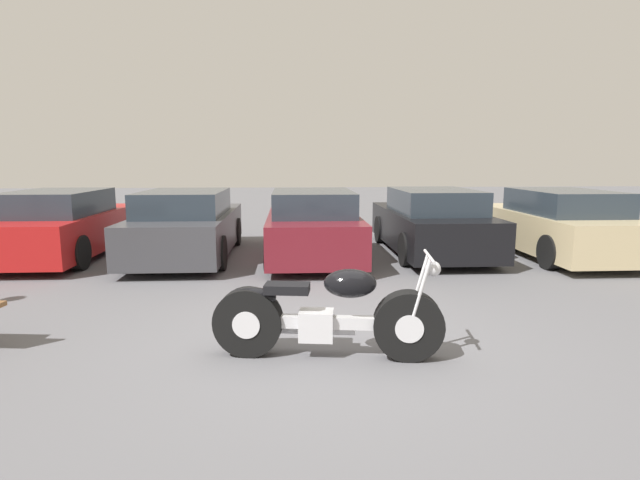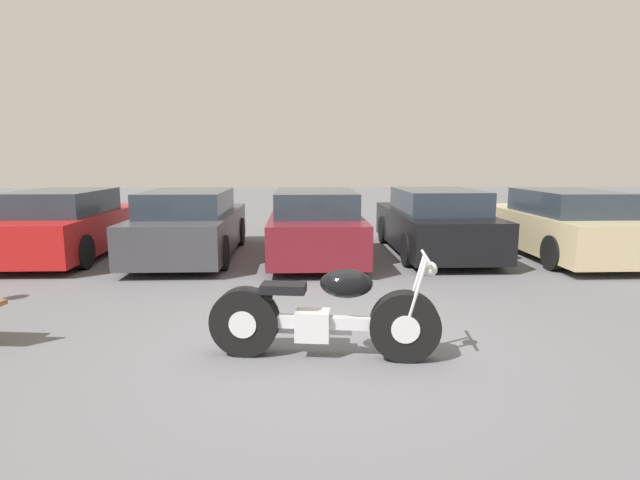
{
  "view_description": "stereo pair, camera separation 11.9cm",
  "coord_description": "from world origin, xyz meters",
  "px_view_note": "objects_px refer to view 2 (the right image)",
  "views": [
    {
      "loc": [
        -0.44,
        -5.14,
        1.97
      ],
      "look_at": [
        -0.02,
        1.73,
        0.85
      ],
      "focal_mm": 28.0,
      "sensor_mm": 36.0,
      "label": 1
    },
    {
      "loc": [
        -0.33,
        -5.14,
        1.97
      ],
      "look_at": [
        -0.02,
        1.73,
        0.85
      ],
      "focal_mm": 28.0,
      "sensor_mm": 36.0,
      "label": 2
    }
  ],
  "objects_px": {
    "parked_car_dark_grey": "(190,226)",
    "parked_car_black": "(434,223)",
    "motorcycle": "(322,315)",
    "parked_car_maroon": "(315,226)",
    "parked_car_red": "(68,225)",
    "parked_car_champagne": "(562,225)"
  },
  "relations": [
    {
      "from": "parked_car_red",
      "to": "parked_car_black",
      "type": "height_order",
      "value": "same"
    },
    {
      "from": "parked_car_dark_grey",
      "to": "motorcycle",
      "type": "bearing_deg",
      "value": -65.67
    },
    {
      "from": "motorcycle",
      "to": "parked_car_black",
      "type": "xyz_separation_m",
      "value": [
        2.62,
        5.48,
        0.21
      ]
    },
    {
      "from": "parked_car_red",
      "to": "parked_car_champagne",
      "type": "height_order",
      "value": "same"
    },
    {
      "from": "parked_car_dark_grey",
      "to": "parked_car_black",
      "type": "relative_size",
      "value": 1.0
    },
    {
      "from": "parked_car_maroon",
      "to": "parked_car_champagne",
      "type": "bearing_deg",
      "value": -1.62
    },
    {
      "from": "parked_car_dark_grey",
      "to": "parked_car_champagne",
      "type": "distance_m",
      "value": 7.55
    },
    {
      "from": "motorcycle",
      "to": "parked_car_champagne",
      "type": "bearing_deg",
      "value": 44.54
    },
    {
      "from": "parked_car_maroon",
      "to": "parked_car_black",
      "type": "relative_size",
      "value": 1.0
    },
    {
      "from": "motorcycle",
      "to": "parked_car_dark_grey",
      "type": "bearing_deg",
      "value": 114.33
    },
    {
      "from": "parked_car_dark_grey",
      "to": "parked_car_black",
      "type": "bearing_deg",
      "value": 1.75
    },
    {
      "from": "parked_car_red",
      "to": "parked_car_dark_grey",
      "type": "relative_size",
      "value": 1.0
    },
    {
      "from": "motorcycle",
      "to": "parked_car_red",
      "type": "distance_m",
      "value": 7.39
    },
    {
      "from": "motorcycle",
      "to": "parked_car_red",
      "type": "relative_size",
      "value": 0.54
    },
    {
      "from": "motorcycle",
      "to": "parked_car_maroon",
      "type": "distance_m",
      "value": 5.2
    },
    {
      "from": "parked_car_red",
      "to": "parked_car_maroon",
      "type": "height_order",
      "value": "same"
    },
    {
      "from": "parked_car_champagne",
      "to": "parked_car_dark_grey",
      "type": "bearing_deg",
      "value": 177.94
    },
    {
      "from": "parked_car_maroon",
      "to": "parked_car_black",
      "type": "xyz_separation_m",
      "value": [
        2.51,
        0.28,
        0.0
      ]
    },
    {
      "from": "parked_car_red",
      "to": "parked_car_black",
      "type": "relative_size",
      "value": 1.0
    },
    {
      "from": "parked_car_dark_grey",
      "to": "parked_car_black",
      "type": "distance_m",
      "value": 5.03
    },
    {
      "from": "parked_car_maroon",
      "to": "parked_car_black",
      "type": "height_order",
      "value": "same"
    },
    {
      "from": "motorcycle",
      "to": "parked_car_red",
      "type": "bearing_deg",
      "value": 131.77
    }
  ]
}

